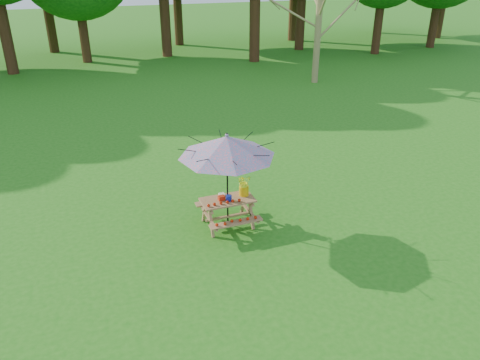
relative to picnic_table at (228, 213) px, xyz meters
name	(u,v)px	position (x,y,z in m)	size (l,w,h in m)	color
ground	(332,297)	(0.93, -3.07, -0.33)	(120.00, 120.00, 0.00)	#206E15
picnic_table	(228,213)	(0.00, 0.00, 0.00)	(1.20, 1.32, 0.67)	#9C6C46
patio_umbrella	(227,146)	(0.00, 0.00, 1.62)	(2.44, 2.44, 2.25)	black
produce_bins	(225,197)	(-0.06, 0.02, 0.40)	(0.28, 0.38, 0.13)	red
tomatoes_row	(224,202)	(-0.15, -0.18, 0.38)	(0.77, 0.13, 0.07)	red
flower_bucket	(244,185)	(0.42, 0.07, 0.61)	(0.32, 0.28, 0.50)	#E8AE0C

